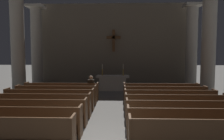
{
  "coord_description": "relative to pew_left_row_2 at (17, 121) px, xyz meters",
  "views": [
    {
      "loc": [
        0.44,
        -5.06,
        2.47
      ],
      "look_at": [
        0.0,
        7.57,
        1.48
      ],
      "focal_mm": 33.72,
      "sensor_mm": 36.0,
      "label": 1
    }
  ],
  "objects": [
    {
      "name": "pew_right_row_2",
      "position": [
        5.2,
        0.0,
        0.0
      ],
      "size": [
        3.85,
        0.5,
        0.95
      ],
      "color": "brown",
      "rests_on": "ground"
    },
    {
      "name": "pew_right_row_7",
      "position": [
        5.2,
        4.9,
        0.0
      ],
      "size": [
        3.85,
        0.5,
        0.95
      ],
      "color": "brown",
      "rests_on": "ground"
    },
    {
      "name": "column_left_third",
      "position": [
        -2.87,
        6.09,
        2.37
      ],
      "size": [
        1.16,
        1.16,
        5.86
      ],
      "color": "#ADA89E",
      "rests_on": "ground"
    },
    {
      "name": "pew_left_row_6",
      "position": [
        0.0,
        3.92,
        0.0
      ],
      "size": [
        3.85,
        0.5,
        0.95
      ],
      "color": "brown",
      "rests_on": "ground"
    },
    {
      "name": "pew_left_row_7",
      "position": [
        0.0,
        4.9,
        0.0
      ],
      "size": [
        3.85,
        0.5,
        0.95
      ],
      "color": "brown",
      "rests_on": "ground"
    },
    {
      "name": "pew_left_row_5",
      "position": [
        0.0,
        2.94,
        0.0
      ],
      "size": [
        3.85,
        0.5,
        0.95
      ],
      "color": "brown",
      "rests_on": "ground"
    },
    {
      "name": "pew_left_row_4",
      "position": [
        0.0,
        1.96,
        0.0
      ],
      "size": [
        3.85,
        0.5,
        0.95
      ],
      "color": "brown",
      "rests_on": "ground"
    },
    {
      "name": "pew_right_row_1",
      "position": [
        5.2,
        -0.98,
        0.0
      ],
      "size": [
        3.85,
        0.5,
        0.95
      ],
      "color": "brown",
      "rests_on": "ground"
    },
    {
      "name": "apse_with_cross",
      "position": [
        2.6,
        10.3,
        2.66
      ],
      "size": [
        12.17,
        0.45,
        6.26
      ],
      "color": "#706656",
      "rests_on": "ground"
    },
    {
      "name": "pew_left_row_2",
      "position": [
        0.0,
        0.0,
        0.0
      ],
      "size": [
        3.85,
        0.5,
        0.95
      ],
      "color": "brown",
      "rests_on": "ground"
    },
    {
      "name": "column_left_fourth",
      "position": [
        -2.87,
        8.9,
        2.37
      ],
      "size": [
        1.16,
        1.16,
        5.86
      ],
      "color": "#ADA89E",
      "rests_on": "ground"
    },
    {
      "name": "column_right_fourth",
      "position": [
        8.07,
        8.9,
        2.37
      ],
      "size": [
        1.16,
        1.16,
        5.86
      ],
      "color": "#ADA89E",
      "rests_on": "ground"
    },
    {
      "name": "pew_right_row_3",
      "position": [
        5.2,
        0.98,
        0.0
      ],
      "size": [
        3.85,
        0.5,
        0.95
      ],
      "color": "brown",
      "rests_on": "ground"
    },
    {
      "name": "altar",
      "position": [
        2.6,
        8.01,
        0.06
      ],
      "size": [
        2.2,
        0.9,
        1.01
      ],
      "color": "#BCB7AD",
      "rests_on": "ground"
    },
    {
      "name": "candlestick_right",
      "position": [
        3.3,
        8.01,
        0.78
      ],
      "size": [
        0.16,
        0.16,
        0.77
      ],
      "color": "#B79338",
      "rests_on": "altar"
    },
    {
      "name": "pew_right_row_4",
      "position": [
        5.2,
        1.96,
        0.0
      ],
      "size": [
        3.85,
        0.5,
        0.95
      ],
      "color": "brown",
      "rests_on": "ground"
    },
    {
      "name": "pew_left_row_3",
      "position": [
        0.0,
        0.98,
        0.0
      ],
      "size": [
        3.85,
        0.5,
        0.95
      ],
      "color": "brown",
      "rests_on": "ground"
    },
    {
      "name": "column_right_third",
      "position": [
        8.07,
        6.09,
        2.37
      ],
      "size": [
        1.16,
        1.16,
        5.86
      ],
      "color": "#ADA89E",
      "rests_on": "ground"
    },
    {
      "name": "pew_right_row_6",
      "position": [
        5.2,
        3.92,
        0.0
      ],
      "size": [
        3.85,
        0.5,
        0.95
      ],
      "color": "brown",
      "rests_on": "ground"
    },
    {
      "name": "pew_right_row_5",
      "position": [
        5.2,
        2.94,
        0.0
      ],
      "size": [
        3.85,
        0.5,
        0.95
      ],
      "color": "brown",
      "rests_on": "ground"
    },
    {
      "name": "candlestick_left",
      "position": [
        1.9,
        8.01,
        0.78
      ],
      "size": [
        0.16,
        0.16,
        0.77
      ],
      "color": "#B79338",
      "rests_on": "altar"
    },
    {
      "name": "lone_worshipper",
      "position": [
        1.56,
        4.94,
        0.22
      ],
      "size": [
        0.32,
        0.43,
        1.32
      ],
      "color": "#26262B",
      "rests_on": "ground"
    }
  ]
}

